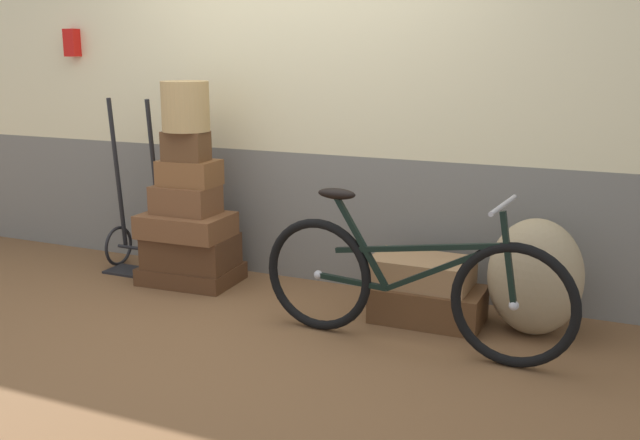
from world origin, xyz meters
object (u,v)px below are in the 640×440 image
(suitcase_3, at_px, (186,200))
(suitcase_7, at_px, (422,271))
(suitcase_5, at_px, (186,146))
(luggage_trolley, at_px, (137,231))
(suitcase_1, at_px, (191,251))
(bicycle, at_px, (409,285))
(burlap_sack, at_px, (535,277))
(suitcase_6, at_px, (428,304))
(suitcase_0, at_px, (191,273))
(suitcase_2, at_px, (186,225))
(wicker_basket, at_px, (185,106))
(suitcase_4, at_px, (189,173))

(suitcase_3, xyz_separation_m, suitcase_7, (1.62, 0.01, -0.29))
(suitcase_5, bearing_deg, luggage_trolley, 162.13)
(suitcase_1, bearing_deg, suitcase_5, -84.59)
(suitcase_3, xyz_separation_m, bicycle, (1.68, -0.43, -0.23))
(suitcase_7, xyz_separation_m, burlap_sack, (0.64, 0.03, 0.04))
(suitcase_6, bearing_deg, suitcase_3, 178.66)
(suitcase_0, bearing_deg, suitcase_5, -61.26)
(suitcase_2, distance_m, suitcase_5, 0.53)
(suitcase_3, bearing_deg, suitcase_6, -1.45)
(suitcase_0, height_order, suitcase_2, suitcase_2)
(suitcase_0, height_order, suitcase_1, suitcase_1)
(suitcase_5, height_order, suitcase_6, suitcase_5)
(suitcase_5, bearing_deg, suitcase_2, -114.26)
(suitcase_6, distance_m, suitcase_7, 0.19)
(luggage_trolley, bearing_deg, wicker_basket, -12.57)
(suitcase_1, height_order, luggage_trolley, luggage_trolley)
(suitcase_2, distance_m, wicker_basket, 0.78)
(suitcase_0, xyz_separation_m, suitcase_1, (0.02, -0.02, 0.17))
(suitcase_1, height_order, suitcase_7, suitcase_7)
(burlap_sack, bearing_deg, wicker_basket, -179.25)
(suitcase_1, distance_m, suitcase_2, 0.19)
(suitcase_3, xyz_separation_m, suitcase_5, (0.02, 0.00, 0.36))
(suitcase_7, distance_m, bicycle, 0.45)
(suitcase_0, distance_m, suitcase_3, 0.52)
(suitcase_0, xyz_separation_m, suitcase_3, (0.00, -0.03, 0.52))
(luggage_trolley, height_order, burlap_sack, luggage_trolley)
(suitcase_5, distance_m, luggage_trolley, 0.85)
(suitcase_5, bearing_deg, suitcase_3, -174.28)
(suitcase_0, distance_m, luggage_trolley, 0.57)
(suitcase_3, height_order, suitcase_4, suitcase_4)
(suitcase_3, height_order, suitcase_5, suitcase_5)
(suitcase_4, bearing_deg, suitcase_1, -122.23)
(suitcase_5, relative_size, suitcase_6, 0.44)
(suitcase_1, relative_size, bicycle, 0.33)
(luggage_trolley, bearing_deg, suitcase_3, -14.07)
(suitcase_1, relative_size, wicker_basket, 1.79)
(burlap_sack, relative_size, bicycle, 0.38)
(suitcase_1, height_order, suitcase_4, suitcase_4)
(suitcase_2, bearing_deg, suitcase_1, 79.64)
(suitcase_2, height_order, suitcase_7, suitcase_2)
(suitcase_6, distance_m, bicycle, 0.47)
(suitcase_4, height_order, burlap_sack, suitcase_4)
(suitcase_0, relative_size, luggage_trolley, 0.51)
(burlap_sack, bearing_deg, suitcase_5, -179.08)
(suitcase_5, xyz_separation_m, wicker_basket, (0.00, 0.01, 0.26))
(suitcase_4, bearing_deg, burlap_sack, -2.47)
(suitcase_6, bearing_deg, suitcase_2, 179.35)
(luggage_trolley, bearing_deg, suitcase_5, -13.32)
(suitcase_1, xyz_separation_m, wicker_basket, (0.01, -0.01, 0.97))
(luggage_trolley, relative_size, burlap_sack, 1.87)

